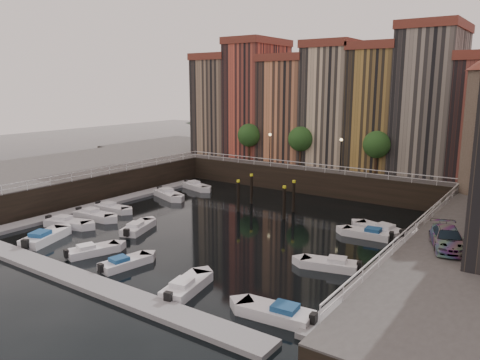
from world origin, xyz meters
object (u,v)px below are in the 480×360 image
Objects in this scene: mooring_pilings at (266,196)px; gangway at (439,210)px; boat_left_0 at (67,223)px; boat_left_2 at (112,208)px; boat_left_1 at (94,215)px; car_c at (447,240)px.

gangway is at bearing 12.55° from mooring_pilings.
boat_left_0 is at bearing -146.56° from gangway.
mooring_pilings reaches higher than boat_left_2.
car_c is at bearing -1.09° from boat_left_1.
boat_left_1 is (-29.75, -16.36, -1.54)m from gangway.
mooring_pilings is at bearing 30.19° from boat_left_2.
car_c reaches higher than mooring_pilings.
boat_left_2 is (-0.83, 2.97, -0.03)m from boat_left_1.
mooring_pilings is at bearing 36.09° from boat_left_0.
gangway is at bearing 24.30° from boat_left_1.
car_c is (33.09, 5.21, 3.30)m from boat_left_0.
boat_left_1 is (-12.91, -12.61, -1.28)m from mooring_pilings.
boat_left_0 is (-29.66, -19.59, -1.55)m from gangway.
boat_left_0 is 33.66m from car_c.
car_c is at bearing -27.67° from mooring_pilings.
car_c is (34.02, -1.00, 3.33)m from boat_left_2.
mooring_pilings is 1.34× the size of boat_left_0.
boat_left_1 is 1.05× the size of car_c.
boat_left_0 is 6.27m from boat_left_2.
gangway is 1.79× the size of car_c.
boat_left_0 is at bearing -92.81° from boat_left_1.
gangway is at bearing 18.79° from boat_left_2.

